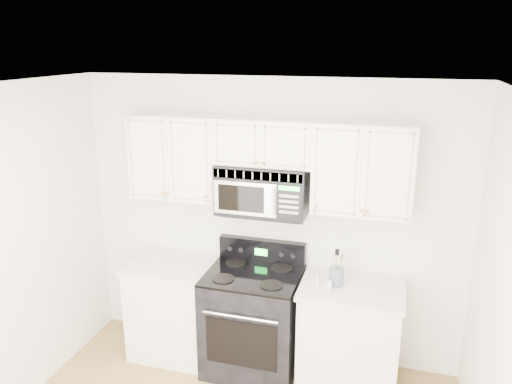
% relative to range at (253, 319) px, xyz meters
% --- Properties ---
extents(room, '(3.51, 3.51, 2.61)m').
position_rel_range_xyz_m(room, '(0.06, -1.41, 0.82)').
color(room, brown).
rests_on(room, ground).
extents(base_cabinet_left, '(0.86, 0.65, 0.92)m').
position_rel_range_xyz_m(base_cabinet_left, '(-0.74, 0.03, -0.06)').
color(base_cabinet_left, silver).
rests_on(base_cabinet_left, ground).
extents(base_cabinet_right, '(0.86, 0.65, 0.92)m').
position_rel_range_xyz_m(base_cabinet_right, '(0.86, 0.03, -0.06)').
color(base_cabinet_right, silver).
rests_on(base_cabinet_right, ground).
extents(range, '(0.81, 0.74, 1.13)m').
position_rel_range_xyz_m(range, '(0.00, 0.00, 0.00)').
color(range, black).
rests_on(range, ground).
extents(upper_cabinets, '(2.44, 0.37, 0.75)m').
position_rel_range_xyz_m(upper_cabinets, '(0.06, 0.18, 1.45)').
color(upper_cabinets, silver).
rests_on(upper_cabinets, ground).
extents(microwave, '(0.77, 0.44, 0.43)m').
position_rel_range_xyz_m(microwave, '(0.05, 0.14, 1.18)').
color(microwave, black).
rests_on(microwave, ground).
extents(utensil_crock, '(0.12, 0.12, 0.33)m').
position_rel_range_xyz_m(utensil_crock, '(0.72, 0.01, 0.52)').
color(utensil_crock, '#505D6F').
rests_on(utensil_crock, base_cabinet_right).
extents(shaker_salt, '(0.04, 0.04, 0.09)m').
position_rel_range_xyz_m(shaker_salt, '(0.57, -0.03, 0.48)').
color(shaker_salt, silver).
rests_on(shaker_salt, base_cabinet_right).
extents(shaker_pepper, '(0.04, 0.04, 0.10)m').
position_rel_range_xyz_m(shaker_pepper, '(0.68, -0.10, 0.49)').
color(shaker_pepper, silver).
rests_on(shaker_pepper, base_cabinet_right).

